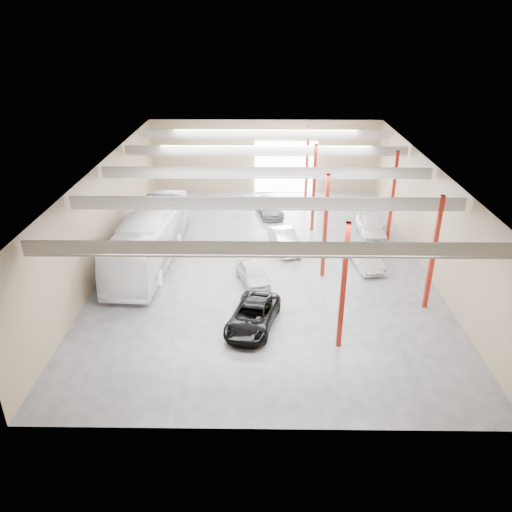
{
  "coord_description": "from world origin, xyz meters",
  "views": [
    {
      "loc": [
        -0.26,
        -31.8,
        15.62
      ],
      "look_at": [
        -0.63,
        -3.7,
        2.2
      ],
      "focal_mm": 35.0,
      "sensor_mm": 36.0,
      "label": 1
    }
  ],
  "objects_px": {
    "coach_bus": "(150,238)",
    "car_row_b": "(285,240)",
    "black_sedan": "(253,316)",
    "car_row_a": "(252,273)",
    "car_right_far": "(371,227)",
    "car_right_near": "(365,257)",
    "car_row_c": "(269,207)"
  },
  "relations": [
    {
      "from": "car_row_b",
      "to": "car_right_far",
      "type": "distance_m",
      "value": 7.3
    },
    {
      "from": "car_row_a",
      "to": "car_right_far",
      "type": "relative_size",
      "value": 0.8
    },
    {
      "from": "coach_bus",
      "to": "car_right_far",
      "type": "relative_size",
      "value": 2.68
    },
    {
      "from": "car_row_a",
      "to": "car_right_far",
      "type": "bearing_deg",
      "value": 22.33
    },
    {
      "from": "car_row_c",
      "to": "car_right_far",
      "type": "distance_m",
      "value": 9.35
    },
    {
      "from": "black_sedan",
      "to": "car_row_a",
      "type": "xyz_separation_m",
      "value": [
        -0.12,
        5.2,
        -0.03
      ]
    },
    {
      "from": "coach_bus",
      "to": "car_row_b",
      "type": "relative_size",
      "value": 2.93
    },
    {
      "from": "car_right_far",
      "to": "car_right_near",
      "type": "bearing_deg",
      "value": -103.88
    },
    {
      "from": "car_right_near",
      "to": "car_right_far",
      "type": "relative_size",
      "value": 0.88
    },
    {
      "from": "black_sedan",
      "to": "car_row_a",
      "type": "relative_size",
      "value": 1.29
    },
    {
      "from": "car_row_a",
      "to": "car_right_near",
      "type": "xyz_separation_m",
      "value": [
        7.79,
        2.49,
        0.04
      ]
    },
    {
      "from": "black_sedan",
      "to": "car_right_near",
      "type": "height_order",
      "value": "car_right_near"
    },
    {
      "from": "coach_bus",
      "to": "car_right_far",
      "type": "bearing_deg",
      "value": 18.98
    },
    {
      "from": "black_sedan",
      "to": "car_right_near",
      "type": "relative_size",
      "value": 1.18
    },
    {
      "from": "coach_bus",
      "to": "car_row_c",
      "type": "height_order",
      "value": "coach_bus"
    },
    {
      "from": "car_row_c",
      "to": "car_right_near",
      "type": "xyz_separation_m",
      "value": [
        6.56,
        -10.12,
        0.03
      ]
    },
    {
      "from": "car_row_a",
      "to": "car_row_b",
      "type": "distance_m",
      "value": 5.69
    },
    {
      "from": "black_sedan",
      "to": "car_row_c",
      "type": "xyz_separation_m",
      "value": [
        1.1,
        17.81,
        -0.03
      ]
    },
    {
      "from": "car_row_c",
      "to": "car_right_near",
      "type": "bearing_deg",
      "value": -68.57
    },
    {
      "from": "coach_bus",
      "to": "car_right_far",
      "type": "distance_m",
      "value": 17.08
    },
    {
      "from": "coach_bus",
      "to": "car_right_near",
      "type": "bearing_deg",
      "value": 1.08
    },
    {
      "from": "car_row_a",
      "to": "black_sedan",
      "type": "bearing_deg",
      "value": -106.29
    },
    {
      "from": "black_sedan",
      "to": "car_row_b",
      "type": "xyz_separation_m",
      "value": [
        2.18,
        10.4,
        0.04
      ]
    },
    {
      "from": "coach_bus",
      "to": "car_row_b",
      "type": "distance_m",
      "value": 9.84
    },
    {
      "from": "black_sedan",
      "to": "car_right_near",
      "type": "bearing_deg",
      "value": 58.93
    },
    {
      "from": "car_row_b",
      "to": "car_right_far",
      "type": "height_order",
      "value": "car_right_far"
    },
    {
      "from": "black_sedan",
      "to": "car_row_b",
      "type": "distance_m",
      "value": 10.63
    },
    {
      "from": "coach_bus",
      "to": "black_sedan",
      "type": "height_order",
      "value": "coach_bus"
    },
    {
      "from": "car_row_c",
      "to": "coach_bus",
      "type": "bearing_deg",
      "value": -142.71
    },
    {
      "from": "car_row_b",
      "to": "car_right_near",
      "type": "height_order",
      "value": "car_row_b"
    },
    {
      "from": "black_sedan",
      "to": "car_right_far",
      "type": "relative_size",
      "value": 1.03
    },
    {
      "from": "coach_bus",
      "to": "car_row_b",
      "type": "height_order",
      "value": "coach_bus"
    }
  ]
}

